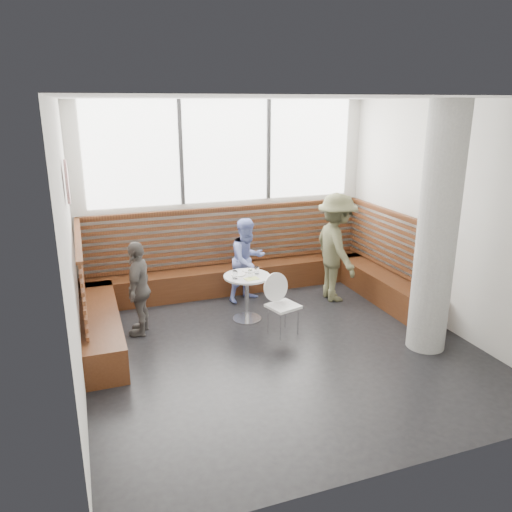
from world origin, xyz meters
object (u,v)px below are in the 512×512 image
object	(u,v)px
adult_man	(336,248)
child_back	(248,260)
child_left	(139,288)
cafe_chair	(281,299)
cafe_table	(247,288)
concrete_column	(437,231)

from	to	relation	value
adult_man	child_back	world-z (taller)	adult_man
child_back	child_left	world-z (taller)	child_back
child_left	adult_man	bearing A→B (deg)	114.98
cafe_chair	cafe_table	bearing A→B (deg)	102.64
cafe_chair	child_left	xyz separation A→B (m)	(-1.88, 0.66, 0.17)
concrete_column	child_back	distance (m)	3.07
cafe_table	cafe_chair	size ratio (longest dim) A/B	0.82
cafe_chair	child_left	world-z (taller)	child_left
cafe_table	child_left	bearing A→B (deg)	176.71
child_back	child_left	distance (m)	1.94
cafe_table	child_left	world-z (taller)	child_left
child_back	child_left	xyz separation A→B (m)	(-1.82, -0.66, -0.02)
concrete_column	cafe_chair	world-z (taller)	concrete_column
adult_man	child_left	distance (m)	3.21
concrete_column	adult_man	size ratio (longest dim) A/B	1.80
adult_man	child_back	distance (m)	1.45
cafe_chair	adult_man	size ratio (longest dim) A/B	0.49
child_left	concrete_column	bearing A→B (deg)	85.21
cafe_table	adult_man	distance (m)	1.71
cafe_chair	child_left	size ratio (longest dim) A/B	0.64
cafe_table	child_back	size ratio (longest dim) A/B	0.51
concrete_column	cafe_table	world-z (taller)	concrete_column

